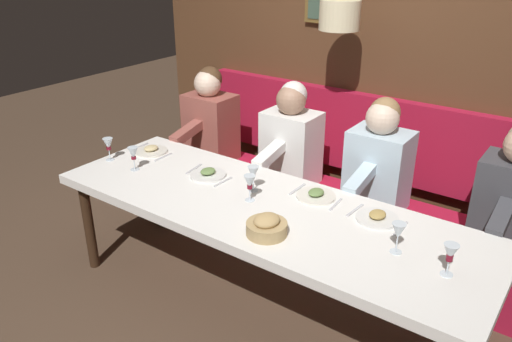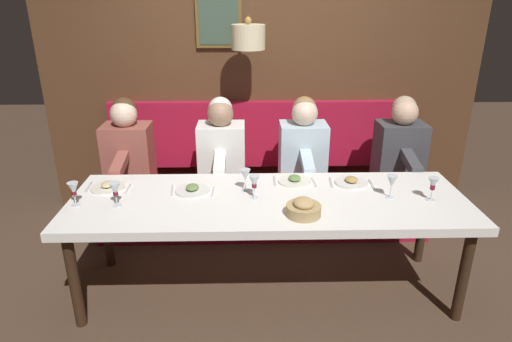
% 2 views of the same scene
% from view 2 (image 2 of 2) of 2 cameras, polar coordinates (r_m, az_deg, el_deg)
% --- Properties ---
extents(ground_plane, '(12.00, 12.00, 0.00)m').
position_cam_2_polar(ground_plane, '(3.39, 1.51, -14.91)').
color(ground_plane, '#4C3828').
extents(dining_table, '(0.90, 2.70, 0.74)m').
position_cam_2_polar(dining_table, '(3.03, 1.64, -4.57)').
color(dining_table, white).
rests_on(dining_table, ground_plane).
extents(banquette_bench, '(0.52, 2.90, 0.45)m').
position_cam_2_polar(banquette_bench, '(4.03, 0.93, -4.73)').
color(banquette_bench, maroon).
rests_on(banquette_bench, ground_plane).
extents(back_wall_panel, '(0.59, 4.10, 2.90)m').
position_cam_2_polar(back_wall_panel, '(4.23, 0.66, 12.82)').
color(back_wall_panel, '#51331E').
rests_on(back_wall_panel, ground_plane).
extents(diner_nearest, '(0.60, 0.40, 0.79)m').
position_cam_2_polar(diner_nearest, '(4.02, 18.12, 3.18)').
color(diner_nearest, '#3D3D42').
rests_on(diner_nearest, banquette_bench).
extents(diner_near, '(0.60, 0.40, 0.79)m').
position_cam_2_polar(diner_near, '(3.83, 6.09, 3.23)').
color(diner_near, silver).
rests_on(diner_near, banquette_bench).
extents(diner_middle, '(0.60, 0.40, 0.79)m').
position_cam_2_polar(diner_middle, '(3.80, -4.49, 3.15)').
color(diner_middle, white).
rests_on(diner_middle, banquette_bench).
extents(diner_far, '(0.60, 0.40, 0.79)m').
position_cam_2_polar(diner_far, '(3.93, -16.22, 2.95)').
color(diner_far, '#934C42').
rests_on(diner_far, banquette_bench).
extents(place_setting_0, '(0.24, 0.31, 0.05)m').
position_cam_2_polar(place_setting_0, '(3.27, 4.99, -1.20)').
color(place_setting_0, silver).
rests_on(place_setting_0, dining_table).
extents(place_setting_1, '(0.24, 0.31, 0.05)m').
position_cam_2_polar(place_setting_1, '(3.32, -18.56, -1.93)').
color(place_setting_1, silver).
rests_on(place_setting_1, dining_table).
extents(place_setting_2, '(0.24, 0.32, 0.05)m').
position_cam_2_polar(place_setting_2, '(3.30, 12.20, -1.37)').
color(place_setting_2, silver).
rests_on(place_setting_2, dining_table).
extents(place_setting_3, '(0.24, 0.32, 0.05)m').
position_cam_2_polar(place_setting_3, '(3.13, -8.20, -2.39)').
color(place_setting_3, silver).
rests_on(place_setting_3, dining_table).
extents(wine_glass_0, '(0.07, 0.07, 0.16)m').
position_cam_2_polar(wine_glass_0, '(3.16, 21.87, -1.61)').
color(wine_glass_0, silver).
rests_on(wine_glass_0, dining_table).
extents(wine_glass_1, '(0.07, 0.07, 0.16)m').
position_cam_2_polar(wine_glass_1, '(3.07, -1.38, -0.60)').
color(wine_glass_1, silver).
rests_on(wine_glass_1, dining_table).
extents(wine_glass_2, '(0.07, 0.07, 0.16)m').
position_cam_2_polar(wine_glass_2, '(3.09, -22.49, -2.22)').
color(wine_glass_2, silver).
rests_on(wine_glass_2, dining_table).
extents(wine_glass_3, '(0.07, 0.07, 0.16)m').
position_cam_2_polar(wine_glass_3, '(2.99, -17.71, -2.33)').
color(wine_glass_3, silver).
rests_on(wine_glass_3, dining_table).
extents(wine_glass_4, '(0.07, 0.07, 0.16)m').
position_cam_2_polar(wine_glass_4, '(2.96, -0.23, -1.48)').
color(wine_glass_4, silver).
rests_on(wine_glass_4, dining_table).
extents(wine_glass_5, '(0.07, 0.07, 0.16)m').
position_cam_2_polar(wine_glass_5, '(3.10, 17.10, -1.38)').
color(wine_glass_5, silver).
rests_on(wine_glass_5, dining_table).
extents(bread_bowl, '(0.22, 0.22, 0.12)m').
position_cam_2_polar(bread_bowl, '(2.78, 6.15, -4.81)').
color(bread_bowl, tan).
rests_on(bread_bowl, dining_table).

